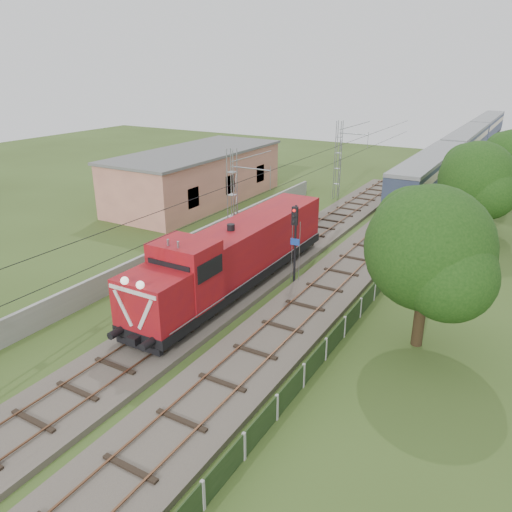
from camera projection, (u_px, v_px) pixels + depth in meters
The scene contains 14 objects.
ground at pixel (156, 344), 25.41m from camera, with size 140.00×140.00×0.00m, color #34481B.
track_main at pixel (231, 290), 30.99m from camera, with size 4.20×70.00×0.45m.
track_side at pixel (374, 243), 39.12m from camera, with size 4.20×80.00×0.45m.
catenary at pixel (233, 205), 35.00m from camera, with size 3.31×70.00×8.00m.
boundary_wall at pixel (194, 241), 37.85m from camera, with size 0.25×40.00×1.50m, color #9E9E99.
station_building at pixel (197, 176), 50.82m from camera, with size 8.40×20.40×5.22m.
fence at pixel (326, 349), 23.86m from camera, with size 0.12×32.00×1.20m.
locomotive at pixel (236, 254), 30.73m from camera, with size 3.21×18.32×4.65m.
coach_rake at pixel (466, 142), 72.20m from camera, with size 3.21×71.49×3.71m.
signal_post at pixel (295, 231), 30.93m from camera, with size 0.58×0.45×5.28m.
tree_a at pixel (430, 250), 23.51m from camera, with size 6.37×6.06×8.25m.
tree_b at pixel (478, 180), 38.76m from camera, with size 6.08×5.79×7.88m.
tree_c at pixel (474, 179), 41.77m from camera, with size 5.34×5.09×6.93m.
tree_d at pixel (512, 159), 48.42m from camera, with size 5.78×5.51×7.49m.
Camera 1 is at (15.48, -16.51, 13.40)m, focal length 35.00 mm.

